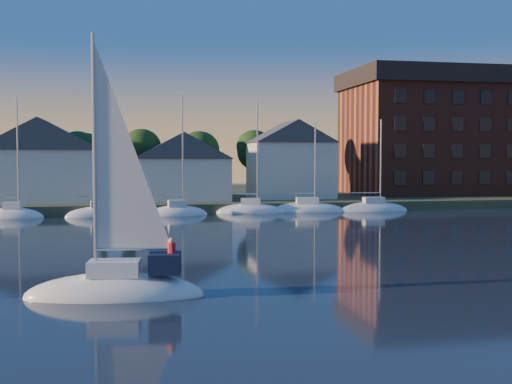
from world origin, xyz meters
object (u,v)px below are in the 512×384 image
object	(u,v)px
hero_sailboat	(118,285)
condo_block	(455,132)
clubhouse_west	(43,159)
clubhouse_east	(290,159)
clubhouse_centre	(181,166)

from	to	relation	value
hero_sailboat	condo_block	bearing A→B (deg)	-123.33
clubhouse_west	condo_block	distance (m)	56.56
clubhouse_east	hero_sailboat	bearing A→B (deg)	-112.59
clubhouse_west	clubhouse_east	bearing A→B (deg)	1.91
clubhouse_centre	clubhouse_east	distance (m)	14.17
condo_block	hero_sailboat	world-z (taller)	condo_block
clubhouse_centre	hero_sailboat	distance (m)	48.93
clubhouse_west	hero_sailboat	world-z (taller)	hero_sailboat
clubhouse_centre	clubhouse_east	bearing A→B (deg)	8.13
condo_block	clubhouse_west	bearing A→B (deg)	-172.93
clubhouse_centre	clubhouse_east	world-z (taller)	clubhouse_east
clubhouse_east	hero_sailboat	distance (m)	54.67
clubhouse_east	condo_block	size ratio (longest dim) A/B	0.34
clubhouse_centre	condo_block	size ratio (longest dim) A/B	0.37
clubhouse_centre	condo_block	distance (m)	41.05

